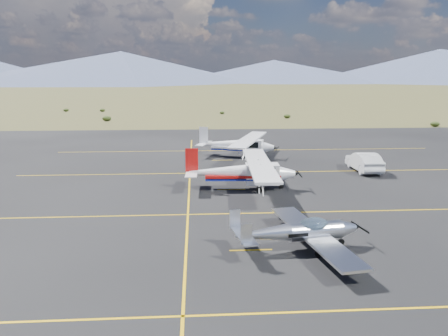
# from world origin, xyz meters

# --- Properties ---
(ground) EXTENTS (1600.00, 1600.00, 0.00)m
(ground) POSITION_xyz_m (0.00, 0.00, 0.00)
(ground) COLOR #383D1C
(ground) RESTS_ON ground
(apron) EXTENTS (72.00, 72.00, 0.02)m
(apron) POSITION_xyz_m (0.00, 7.00, 0.00)
(apron) COLOR black
(apron) RESTS_ON ground
(aircraft_low_wing) EXTENTS (6.03, 8.33, 1.80)m
(aircraft_low_wing) POSITION_xyz_m (-0.67, -3.51, 0.86)
(aircraft_low_wing) COLOR silver
(aircraft_low_wing) RESTS_ON apron
(aircraft_cessna) EXTENTS (7.00, 11.69, 2.96)m
(aircraft_cessna) POSITION_xyz_m (-2.20, 7.57, 1.31)
(aircraft_cessna) COLOR white
(aircraft_cessna) RESTS_ON apron
(aircraft_plain) EXTENTS (7.86, 11.29, 2.89)m
(aircraft_plain) POSITION_xyz_m (-1.36, 20.03, 1.29)
(aircraft_plain) COLOR white
(aircraft_plain) RESTS_ON apron
(sedan) EXTENTS (1.79, 4.94, 1.62)m
(sedan) POSITION_xyz_m (8.70, 12.91, 0.82)
(sedan) COLOR silver
(sedan) RESTS_ON apron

